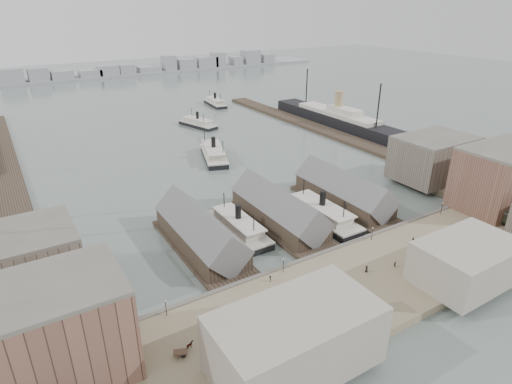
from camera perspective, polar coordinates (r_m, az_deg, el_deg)
ground at (r=120.23m, az=7.59°, el=-7.59°), size 900.00×900.00×0.00m
quay at (r=107.74m, az=14.40°, el=-11.73°), size 180.00×30.00×2.00m
seawall at (r=116.31m, az=9.23°, el=-8.23°), size 180.00×1.20×2.30m
west_wharf at (r=188.51m, az=-30.14°, el=1.52°), size 10.00×220.00×1.60m
east_wharf at (r=230.18m, az=8.82°, el=8.18°), size 10.00×180.00×1.60m
ferry_shed_west at (r=118.44m, az=-7.43°, el=-5.50°), size 14.00×42.00×12.60m
ferry_shed_center at (r=129.68m, az=3.05°, el=-2.56°), size 14.00×42.00×12.60m
ferry_shed_east at (r=144.76m, az=11.56°, el=-0.09°), size 14.00×42.00×12.60m
warehouse_west_front at (r=83.93m, az=-27.95°, el=-17.31°), size 32.00×18.00×18.00m
warehouse_west_back at (r=110.09m, az=-29.31°, el=-8.56°), size 26.00×20.00×14.00m
warehouse_east_front at (r=156.73m, az=29.95°, el=1.67°), size 30.00×18.00×19.00m
warehouse_east_back at (r=172.06m, az=22.53°, el=4.18°), size 28.00×20.00×15.00m
street_bldg_center at (r=112.78m, az=26.36°, el=-8.32°), size 24.00×16.00×10.00m
street_bldg_west at (r=80.30m, az=5.28°, el=-18.96°), size 30.00×16.00×12.00m
lamp_post_far_w at (r=94.20m, az=-11.96°, el=-14.53°), size 0.44×0.44×3.92m
lamp_post_near_w at (r=105.21m, az=3.67°, el=-9.42°), size 0.44×0.44×3.92m
lamp_post_near_e at (r=122.74m, az=15.26°, el=-5.05°), size 0.44×0.44×3.92m
lamp_post_far_e at (r=144.44m, az=23.57°, el=-1.74°), size 0.44×0.44×3.92m
far_shore at (r=421.35m, az=-23.26°, el=14.17°), size 500.00×40.00×15.72m
ferry_docked_west at (r=126.09m, az=-2.36°, el=-4.58°), size 8.13×27.10×9.68m
ferry_docked_east at (r=134.53m, az=8.75°, el=-2.82°), size 8.88×29.59×10.57m
ferry_open_near at (r=187.04m, az=-5.64°, el=5.14°), size 17.30×30.17×10.32m
ferry_open_mid at (r=238.39m, az=-7.76°, el=9.10°), size 14.10×25.51×8.73m
ferry_open_far at (r=288.29m, az=-5.46°, el=11.81°), size 9.86×25.46×8.88m
ocean_steamer at (r=241.27m, az=10.83°, el=9.59°), size 13.11×95.82×19.16m
tram at (r=147.68m, az=29.48°, el=-2.69°), size 4.59×11.28×3.90m
horse_cart_left at (r=87.08m, az=-9.19°, el=-19.77°), size 4.74×3.03×1.49m
horse_cart_center at (r=104.49m, az=9.99°, el=-11.32°), size 4.91×1.71×1.56m
horse_cart_right at (r=119.56m, az=23.89°, el=-8.33°), size 4.67×2.11×1.43m
pedestrian_0 at (r=92.47m, az=-17.74°, el=-17.69°), size 0.46×0.60×1.59m
pedestrian_1 at (r=89.72m, az=-3.29°, el=-17.80°), size 0.85×0.67×1.70m
pedestrian_2 at (r=103.07m, az=1.89°, el=-11.47°), size 0.96×1.18×1.59m
pedestrian_3 at (r=93.37m, az=8.10°, el=-16.07°), size 0.49×1.02×1.68m
pedestrian_4 at (r=109.54m, az=14.52°, el=-9.89°), size 0.66×0.93×1.80m
pedestrian_5 at (r=113.26m, az=18.03°, el=-9.17°), size 0.48×0.63×1.67m
pedestrian_6 at (r=125.30m, az=20.20°, el=-6.08°), size 0.73×0.90×1.75m
pedestrian_7 at (r=125.21m, az=25.85°, el=-7.15°), size 1.27×1.13×1.70m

